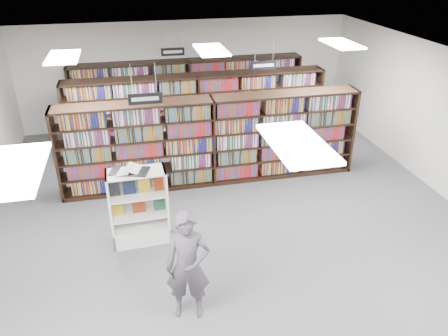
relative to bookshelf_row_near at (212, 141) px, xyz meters
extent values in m
plane|color=#525257|center=(0.00, -2.00, -1.05)|extent=(12.00, 12.00, 0.00)
cube|color=white|center=(0.00, -2.00, 2.15)|extent=(10.00, 12.00, 0.10)
cube|color=silver|center=(0.00, 4.00, 0.55)|extent=(10.00, 0.10, 3.20)
cube|color=black|center=(0.00, 0.00, 0.00)|extent=(7.00, 0.60, 2.10)
cube|color=maroon|center=(0.00, 0.00, 0.00)|extent=(6.88, 0.42, 1.98)
cube|color=black|center=(0.00, 2.00, 0.00)|extent=(7.00, 0.60, 2.10)
cube|color=maroon|center=(0.00, 2.00, 0.00)|extent=(6.88, 0.42, 1.98)
cube|color=black|center=(0.00, 3.70, 0.00)|extent=(7.00, 0.60, 2.10)
cube|color=maroon|center=(0.00, 3.70, 0.00)|extent=(6.88, 0.42, 1.98)
cylinder|color=#B2B2B7|center=(-1.73, -1.00, 1.86)|extent=(0.01, 0.01, 0.58)
cylinder|color=#B2B2B7|center=(-1.27, -1.00, 1.86)|extent=(0.01, 0.01, 0.58)
cube|color=black|center=(-1.50, -1.00, 1.46)|extent=(0.65, 0.02, 0.22)
cube|color=silver|center=(-1.50, -1.01, 1.46)|extent=(0.52, 0.00, 0.08)
cylinder|color=#B2B2B7|center=(1.27, 1.00, 1.86)|extent=(0.01, 0.01, 0.58)
cylinder|color=#B2B2B7|center=(1.73, 1.00, 1.86)|extent=(0.01, 0.01, 0.58)
cube|color=black|center=(1.50, 1.00, 1.46)|extent=(0.65, 0.02, 0.22)
cube|color=silver|center=(1.50, 0.99, 1.46)|extent=(0.52, 0.00, 0.08)
cylinder|color=#B2B2B7|center=(-0.73, 3.00, 1.86)|extent=(0.01, 0.01, 0.58)
cylinder|color=#B2B2B7|center=(-0.27, 3.00, 1.86)|extent=(0.01, 0.01, 0.58)
cube|color=black|center=(-0.50, 3.00, 1.46)|extent=(0.65, 0.02, 0.22)
cube|color=silver|center=(-0.50, 2.99, 1.46)|extent=(0.52, 0.00, 0.08)
cube|color=white|center=(-3.00, -5.00, 2.11)|extent=(0.60, 1.20, 0.04)
cube|color=white|center=(0.00, -5.00, 2.11)|extent=(0.60, 1.20, 0.04)
cube|color=white|center=(-3.00, 0.00, 2.11)|extent=(0.60, 1.20, 0.04)
cube|color=white|center=(0.00, 0.00, 2.11)|extent=(0.60, 1.20, 0.04)
cube|color=white|center=(3.00, 0.00, 2.11)|extent=(0.60, 1.20, 0.04)
cube|color=white|center=(-1.82, -2.05, -0.89)|extent=(1.09, 0.57, 0.32)
cube|color=white|center=(-2.34, -2.06, -0.30)|extent=(0.06, 0.54, 1.51)
cube|color=white|center=(-1.31, -2.03, -0.30)|extent=(0.06, 0.54, 1.51)
cube|color=white|center=(-1.83, -1.79, -0.30)|extent=(1.08, 0.06, 1.51)
cube|color=white|center=(-1.82, -2.05, 0.44)|extent=(1.09, 0.57, 0.03)
cube|color=white|center=(-1.82, -2.05, -0.46)|extent=(1.01, 0.53, 0.02)
cube|color=white|center=(-1.82, -2.05, -0.03)|extent=(1.01, 0.53, 0.02)
cube|color=black|center=(-2.24, -2.01, 0.15)|extent=(0.22, 0.08, 0.32)
cube|color=black|center=(-1.97, -2.00, 0.15)|extent=(0.22, 0.08, 0.32)
cube|color=gold|center=(-1.69, -1.99, 0.15)|extent=(0.22, 0.08, 0.32)
cube|color=maroon|center=(-1.41, -1.98, 0.15)|extent=(0.22, 0.08, 0.32)
cube|color=gold|center=(-2.22, -2.01, -0.30)|extent=(0.24, 0.07, 0.30)
cube|color=maroon|center=(-1.83, -2.00, -0.30)|extent=(0.24, 0.07, 0.30)
cube|color=#1D4F33|center=(-1.43, -1.99, -0.30)|extent=(0.24, 0.07, 0.30)
cube|color=black|center=(-1.92, -2.03, 0.46)|extent=(0.77, 0.58, 0.02)
cube|color=white|center=(-2.09, -2.03, 0.48)|extent=(0.40, 0.44, 0.06)
cube|color=white|center=(-1.76, -2.03, 0.48)|extent=(0.40, 0.44, 0.08)
cylinder|color=white|center=(-1.94, -2.03, 0.52)|extent=(0.20, 0.36, 0.10)
imported|color=#4D4751|center=(-1.20, -4.14, -0.13)|extent=(0.74, 0.56, 1.83)
camera|label=1|loc=(-1.78, -9.20, 4.10)|focal=35.00mm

